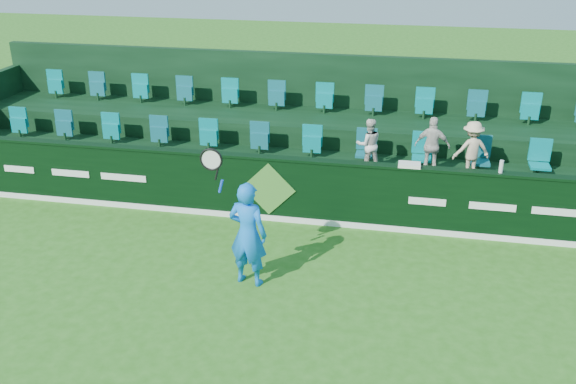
% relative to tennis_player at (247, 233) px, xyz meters
% --- Properties ---
extents(ground, '(60.00, 60.00, 0.00)m').
position_rel_tennis_player_xyz_m(ground, '(-0.19, -1.51, -0.93)').
color(ground, '#296417').
rests_on(ground, ground).
extents(sponsor_hoarding, '(16.00, 0.25, 1.35)m').
position_rel_tennis_player_xyz_m(sponsor_hoarding, '(-0.19, 2.49, -0.25)').
color(sponsor_hoarding, black).
rests_on(sponsor_hoarding, ground).
extents(stand_tier_front, '(16.00, 2.00, 0.80)m').
position_rel_tennis_player_xyz_m(stand_tier_front, '(-0.19, 3.59, -0.53)').
color(stand_tier_front, black).
rests_on(stand_tier_front, ground).
extents(stand_tier_back, '(16.00, 1.80, 1.30)m').
position_rel_tennis_player_xyz_m(stand_tier_back, '(-0.19, 5.49, -0.28)').
color(stand_tier_back, black).
rests_on(stand_tier_back, ground).
extents(stand_rear, '(16.00, 4.10, 2.60)m').
position_rel_tennis_player_xyz_m(stand_rear, '(-0.19, 5.93, 0.29)').
color(stand_rear, black).
rests_on(stand_rear, ground).
extents(seat_row_front, '(13.50, 0.50, 0.60)m').
position_rel_tennis_player_xyz_m(seat_row_front, '(-0.19, 3.99, 0.17)').
color(seat_row_front, '#037C7F').
rests_on(seat_row_front, stand_tier_front).
extents(seat_row_back, '(13.50, 0.50, 0.60)m').
position_rel_tennis_player_xyz_m(seat_row_back, '(-0.19, 5.79, 0.67)').
color(seat_row_back, '#037C7F').
rests_on(seat_row_back, stand_tier_back).
extents(tennis_player, '(1.13, 0.55, 2.44)m').
position_rel_tennis_player_xyz_m(tennis_player, '(0.00, 0.00, 0.00)').
color(tennis_player, blue).
rests_on(tennis_player, ground).
extents(spectator_left, '(0.64, 0.57, 1.10)m').
position_rel_tennis_player_xyz_m(spectator_left, '(1.66, 3.61, 0.42)').
color(spectator_left, silver).
rests_on(spectator_left, stand_tier_front).
extents(spectator_middle, '(0.74, 0.37, 1.21)m').
position_rel_tennis_player_xyz_m(spectator_middle, '(2.95, 3.61, 0.48)').
color(spectator_middle, beige).
rests_on(spectator_middle, stand_tier_front).
extents(spectator_right, '(0.85, 0.64, 1.17)m').
position_rel_tennis_player_xyz_m(spectator_right, '(3.73, 3.61, 0.46)').
color(spectator_right, beige).
rests_on(spectator_right, stand_tier_front).
extents(towel, '(0.42, 0.27, 0.06)m').
position_rel_tennis_player_xyz_m(towel, '(2.52, 2.49, 0.46)').
color(towel, white).
rests_on(towel, sponsor_hoarding).
extents(drinks_bottle, '(0.08, 0.08, 0.24)m').
position_rel_tennis_player_xyz_m(drinks_bottle, '(4.18, 2.49, 0.55)').
color(drinks_bottle, silver).
rests_on(drinks_bottle, sponsor_hoarding).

